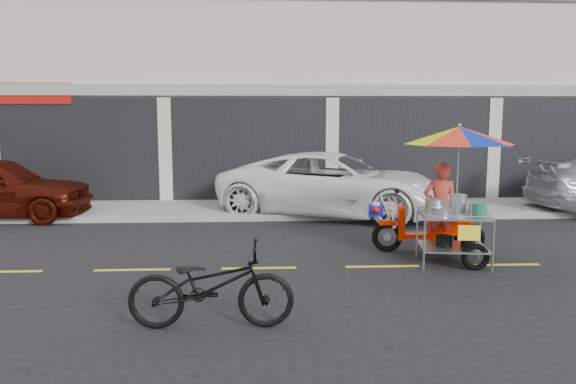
{
  "coord_description": "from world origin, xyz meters",
  "views": [
    {
      "loc": [
        -1.98,
        -8.75,
        2.43
      ],
      "look_at": [
        -1.5,
        0.6,
        1.15
      ],
      "focal_mm": 35.0,
      "sensor_mm": 36.0,
      "label": 1
    }
  ],
  "objects": [
    {
      "name": "white_pickup",
      "position": [
        -0.17,
        4.7,
        0.77
      ],
      "size": [
        6.09,
        4.42,
        1.54
      ],
      "primitive_type": "imported",
      "rotation": [
        0.0,
        0.0,
        1.19
      ],
      "color": "white",
      "rests_on": "ground"
    },
    {
      "name": "centerline",
      "position": [
        0.0,
        0.0,
        0.0
      ],
      "size": [
        42.0,
        0.1,
        0.01
      ],
      "primitive_type": "cube",
      "color": "gold",
      "rests_on": "ground"
    },
    {
      "name": "food_vendor_rig",
      "position": [
        1.2,
        0.42,
        1.45
      ],
      "size": [
        2.3,
        2.07,
        2.31
      ],
      "rotation": [
        0.0,
        0.0,
        -0.15
      ],
      "color": "black",
      "rests_on": "ground"
    },
    {
      "name": "shophouse_block",
      "position": [
        2.82,
        10.59,
        4.24
      ],
      "size": [
        36.0,
        8.11,
        10.4
      ],
      "color": "beige",
      "rests_on": "ground"
    },
    {
      "name": "ground",
      "position": [
        0.0,
        0.0,
        0.0
      ],
      "size": [
        90.0,
        90.0,
        0.0
      ],
      "primitive_type": "plane",
      "color": "black"
    },
    {
      "name": "sidewalk",
      "position": [
        0.0,
        5.5,
        0.07
      ],
      "size": [
        45.0,
        3.0,
        0.15
      ],
      "primitive_type": "cube",
      "color": "gray",
      "rests_on": "ground"
    },
    {
      "name": "near_bicycle",
      "position": [
        -2.54,
        -2.5,
        0.5
      ],
      "size": [
        1.9,
        0.68,
        1.0
      ],
      "primitive_type": "imported",
      "rotation": [
        0.0,
        0.0,
        1.56
      ],
      "color": "black",
      "rests_on": "ground"
    }
  ]
}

